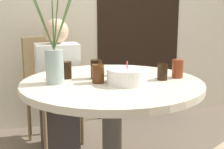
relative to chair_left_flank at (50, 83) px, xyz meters
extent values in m
cube|color=black|center=(0.98, 0.37, 0.51)|extent=(0.90, 0.01, 2.05)
cylinder|color=beige|center=(0.28, -0.88, 0.18)|extent=(1.12, 1.12, 0.04)
cylinder|color=#4C4742|center=(0.28, -0.88, -0.16)|extent=(0.12, 0.12, 0.65)
cube|color=tan|center=(0.02, -0.08, -0.08)|extent=(0.50, 0.50, 0.04)
cube|color=olive|center=(-0.03, 0.10, 0.17)|extent=(0.37, 0.15, 0.46)
cylinder|color=olive|center=(-0.09, -0.29, -0.31)|extent=(0.03, 0.03, 0.41)
cylinder|color=olive|center=(0.24, -0.19, -0.31)|extent=(0.03, 0.03, 0.41)
cylinder|color=olive|center=(-0.19, 0.03, -0.31)|extent=(0.03, 0.03, 0.41)
cylinder|color=olive|center=(0.13, 0.14, -0.31)|extent=(0.03, 0.03, 0.41)
cylinder|color=white|center=(0.35, -0.97, 0.24)|extent=(0.24, 0.24, 0.09)
cylinder|color=#E54C4C|center=(0.35, -0.97, 0.31)|extent=(0.01, 0.01, 0.04)
cylinder|color=#9EB2AD|center=(-0.06, -0.83, 0.30)|extent=(0.11, 0.11, 0.20)
cylinder|color=#4C7538|center=(-0.03, -0.79, 0.59)|extent=(0.06, 0.09, 0.38)
cylinder|color=#4C7538|center=(-0.13, -0.83, 0.62)|extent=(0.16, 0.02, 0.44)
cylinder|color=#4C7538|center=(0.01, -0.85, 0.61)|extent=(0.15, 0.04, 0.42)
cylinder|color=#4C7538|center=(-0.12, -0.86, 0.60)|extent=(0.14, 0.06, 0.40)
cylinder|color=#4C7538|center=(-0.05, -0.79, 0.58)|extent=(0.02, 0.09, 0.36)
cylinder|color=#4C7538|center=(0.02, -0.81, 0.58)|extent=(0.15, 0.05, 0.37)
cylinder|color=silver|center=(0.33, -0.65, 0.20)|extent=(0.22, 0.22, 0.01)
cylinder|color=#51280F|center=(0.19, -0.90, 0.26)|extent=(0.07, 0.07, 0.11)
cylinder|color=black|center=(0.03, -0.73, 0.25)|extent=(0.06, 0.06, 0.11)
cylinder|color=black|center=(0.21, -0.78, 0.26)|extent=(0.07, 0.07, 0.12)
cylinder|color=maroon|center=(0.71, -0.92, 0.26)|extent=(0.07, 0.07, 0.12)
cylinder|color=black|center=(0.59, -0.95, 0.25)|extent=(0.06, 0.06, 0.10)
cube|color=#383333|center=(0.05, -0.15, -0.29)|extent=(0.31, 0.24, 0.45)
cube|color=white|center=(0.05, -0.15, 0.15)|extent=(0.34, 0.24, 0.42)
sphere|color=#D1A889|center=(0.05, -0.15, 0.46)|extent=(0.20, 0.20, 0.20)
camera|label=1|loc=(-0.28, -2.66, 0.64)|focal=50.00mm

